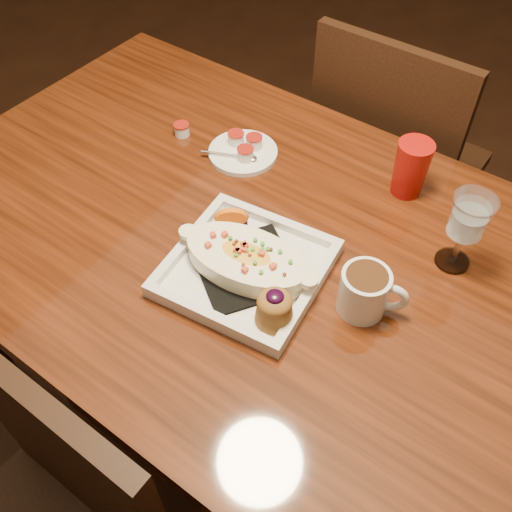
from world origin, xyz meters
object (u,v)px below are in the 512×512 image
Objects in this scene: plate at (249,266)px; chair_far at (390,165)px; red_tumbler at (411,168)px; saucer at (243,150)px; goblet at (468,221)px; coffee_mug at (366,291)px; table at (262,272)px.

chair_far is at bearing 85.06° from plate.
saucer is at bearing -162.97° from red_tumbler.
goblet is (0.32, -0.46, 0.35)m from chair_far.
goblet is 1.32× the size of red_tumbler.
red_tumbler is (-0.07, 0.32, 0.01)m from coffee_mug.
chair_far is 0.77m from plate.
table is 12.79× the size of coffee_mug.
plate is at bearing -108.72° from red_tumbler.
red_tumbler is (0.16, -0.34, 0.30)m from chair_far.
chair_far is at bearing 115.49° from red_tumbler.
table is 0.28m from coffee_mug.
table is 4.91× the size of plate.
goblet is at bearing 124.67° from chair_far.
saucer is at bearing 135.25° from table.
chair_far reaches higher than coffee_mug.
chair_far reaches higher than red_tumbler.
plate is (0.03, -0.09, 0.13)m from table.
table is at bearing -44.75° from saucer.
chair_far is 3.05× the size of plate.
plate is (0.03, -0.72, 0.27)m from chair_far.
coffee_mug is (0.24, -0.03, 0.15)m from table.
goblet reaches higher than red_tumbler.
table is at bearing -118.84° from red_tumbler.
saucer is (-0.42, 0.21, -0.04)m from coffee_mug.
saucer is (-0.19, -0.44, 0.25)m from chair_far.
goblet is at bearing -2.25° from saucer.
coffee_mug is at bearing -76.84° from red_tumbler.
table is at bearing 152.47° from coffee_mug.
chair_far is (-0.00, 0.63, -0.15)m from table.
saucer is (-0.22, 0.27, -0.02)m from plate.
plate is 0.21m from coffee_mug.
red_tumbler is (-0.16, 0.13, -0.05)m from goblet.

